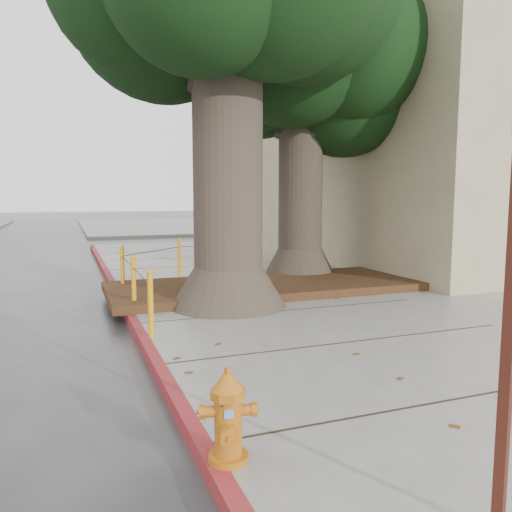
{
  "coord_description": "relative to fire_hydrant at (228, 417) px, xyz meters",
  "views": [
    {
      "loc": [
        -2.94,
        -5.58,
        2.06
      ],
      "look_at": [
        -0.03,
        2.05,
        1.1
      ],
      "focal_mm": 35.0,
      "sensor_mm": 36.0,
      "label": 1
    }
  ],
  "objects": [
    {
      "name": "sidewalk_far",
      "position": [
        7.9,
        32.3,
        -0.42
      ],
      "size": [
        16.0,
        20.0,
        0.15
      ],
      "primitive_type": "cube",
      "color": "slate",
      "rests_on": "ground"
    },
    {
      "name": "building_side_grey",
      "position": [
        23.9,
        34.3,
        5.51
      ],
      "size": [
        12.0,
        14.0,
        12.0
      ],
      "primitive_type": "cube",
      "color": "slate",
      "rests_on": "ground"
    },
    {
      "name": "tree_far",
      "position": [
        4.54,
        7.62,
        4.53
      ],
      "size": [
        4.5,
        3.8,
        7.17
      ],
      "color": "#4C3F33",
      "rests_on": "sidewalk_main"
    },
    {
      "name": "signpost",
      "position": [
        1.19,
        -1.3,
        1.11
      ],
      "size": [
        0.24,
        0.13,
        2.57
      ],
      "rotation": [
        0.0,
        0.0,
        0.43
      ],
      "color": "#471911",
      "rests_on": "sidewalk_main"
    },
    {
      "name": "ground",
      "position": [
        1.9,
        2.3,
        -0.49
      ],
      "size": [
        140.0,
        140.0,
        0.0
      ],
      "primitive_type": "plane",
      "color": "#28282B",
      "rests_on": "ground"
    },
    {
      "name": "tree_near",
      "position": [
        1.93,
        5.12,
        4.89
      ],
      "size": [
        4.5,
        3.8,
        7.68
      ],
      "color": "#4C3F33",
      "rests_on": "sidewalk_main"
    },
    {
      "name": "curb_red",
      "position": [
        -0.1,
        4.8,
        -0.42
      ],
      "size": [
        0.14,
        26.0,
        0.16
      ],
      "primitive_type": "cube",
      "color": "maroon",
      "rests_on": "ground"
    },
    {
      "name": "bollard_ring",
      "position": [
        1.03,
        6.68,
        0.17
      ],
      "size": [
        3.79,
        5.39,
        0.95
      ],
      "color": "orange",
      "rests_on": "sidewalk_main"
    },
    {
      "name": "car_silver",
      "position": [
        6.55,
        20.2,
        0.09
      ],
      "size": [
        3.54,
        1.78,
        1.16
      ],
      "primitive_type": "imported",
      "rotation": [
        0.0,
        0.0,
        1.45
      ],
      "color": "#AEAEB3",
      "rests_on": "ground"
    },
    {
      "name": "building_corner",
      "position": [
        11.9,
        10.8,
        4.51
      ],
      "size": [
        12.0,
        13.0,
        10.0
      ],
      "primitive_type": "cube",
      "color": "tan",
      "rests_on": "ground"
    },
    {
      "name": "building_side_white",
      "position": [
        17.9,
        28.3,
        4.01
      ],
      "size": [
        10.0,
        10.0,
        9.0
      ],
      "primitive_type": "cube",
      "color": "silver",
      "rests_on": "ground"
    },
    {
      "name": "planter_bed",
      "position": [
        2.8,
        6.2,
        -0.26
      ],
      "size": [
        6.4,
        2.6,
        0.16
      ],
      "primitive_type": "cube",
      "color": "black",
      "rests_on": "sidewalk_main"
    },
    {
      "name": "car_red",
      "position": [
        11.98,
        20.66,
        0.08
      ],
      "size": [
        3.58,
        1.63,
        1.14
      ],
      "primitive_type": "imported",
      "rotation": [
        0.0,
        0.0,
        1.44
      ],
      "color": "maroon",
      "rests_on": "ground"
    },
    {
      "name": "sidewalk_main",
      "position": [
        7.9,
        4.8,
        -0.42
      ],
      "size": [
        16.0,
        26.0,
        0.15
      ],
      "primitive_type": "cube",
      "color": "slate",
      "rests_on": "ground"
    },
    {
      "name": "fire_hydrant",
      "position": [
        0.0,
        0.0,
        0.0
      ],
      "size": [
        0.37,
        0.36,
        0.7
      ],
      "rotation": [
        0.0,
        0.0,
        -0.25
      ],
      "color": "#C26813",
      "rests_on": "sidewalk_main"
    }
  ]
}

